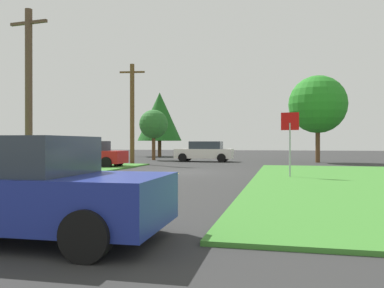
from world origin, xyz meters
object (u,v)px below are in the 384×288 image
Objects in this scene: parked_car_near_building at (90,154)px; utility_pole_near at (29,91)px; utility_pole_mid at (132,113)px; pine_tree_center at (160,117)px; oak_tree_left at (318,104)px; oak_tree_right at (154,124)px; car_behind_on_main_road at (20,187)px; stop_sign at (290,132)px; car_approaching_junction at (205,152)px.

utility_pole_near is (1.33, -7.87, 2.86)m from parked_car_near_building.
utility_pole_mid is at bearing 90.82° from utility_pole_near.
parked_car_near_building is 18.97m from pine_tree_center.
oak_tree_left reaches higher than parked_car_near_building.
oak_tree_left is 1.51× the size of oak_tree_right.
car_behind_on_main_road is 0.68× the size of oak_tree_left.
stop_sign is at bearing 14.57° from utility_pole_near.
pine_tree_center is 1.59× the size of oak_tree_right.
utility_pole_mid is (-0.17, 12.04, 0.01)m from utility_pole_near.
utility_pole_mid is (-4.40, -4.49, 2.87)m from car_approaching_junction.
utility_pole_mid reaches higher than oak_tree_left.
stop_sign is at bearing -60.61° from pine_tree_center.
utility_pole_mid is at bearing -30.95° from stop_sign.
utility_pole_near is (-4.23, -16.53, 2.86)m from car_approaching_junction.
utility_pole_mid is (-6.43, 21.05, 2.87)m from car_behind_on_main_road.
car_behind_on_main_road is 0.64× the size of utility_pole_near.
car_behind_on_main_road and parked_car_near_building have the same top height.
parked_car_near_building is 0.61× the size of utility_pole_mid.
pine_tree_center reaches higher than car_behind_on_main_road.
utility_pole_mid is at bearing -80.03° from pine_tree_center.
car_approaching_junction is at bearing -55.35° from stop_sign.
car_behind_on_main_road is 1.03× the size of oak_tree_right.
utility_pole_near is 12.04m from utility_pole_mid.
oak_tree_left is 0.95× the size of pine_tree_center.
pine_tree_center is (-2.71, 26.45, 0.69)m from utility_pole_near.
pine_tree_center is at bearing 149.03° from oak_tree_left.
car_approaching_junction is (-6.41, 13.76, -1.17)m from stop_sign.
stop_sign is 11.12m from utility_pole_near.
oak_tree_right is at bearing 94.35° from utility_pole_mid.
oak_tree_right is at bearing -75.88° from pine_tree_center.
pine_tree_center is at bearing -50.93° from stop_sign.
utility_pole_near reaches higher than car_approaching_junction.
utility_pole_near is 1.07× the size of oak_tree_left.
pine_tree_center is (-1.38, 18.58, 3.55)m from parked_car_near_building.
car_behind_on_main_road is at bearing 95.15° from car_approaching_junction.
car_behind_on_main_road and car_approaching_junction have the same top height.
parked_car_near_building is at bearing -105.49° from utility_pole_mid.
oak_tree_right is (-0.65, 18.27, -0.55)m from utility_pole_near.
car_approaching_junction is 12.62m from pine_tree_center.
parked_car_near_building is 0.94× the size of car_approaching_junction.
parked_car_near_building is 10.67m from oak_tree_right.
oak_tree_left is (14.29, 9.18, 3.64)m from parked_car_near_building.
stop_sign is 0.61× the size of car_approaching_junction.
car_behind_on_main_road is 18.51m from parked_car_near_building.
pine_tree_center is (-8.97, 35.47, 3.55)m from car_behind_on_main_road.
parked_car_near_building is 0.61× the size of utility_pole_near.
utility_pole_near is 26.60m from pine_tree_center.
parked_car_near_building is 0.62× the size of pine_tree_center.
utility_pole_mid reaches higher than oak_tree_right.
utility_pole_near is (-10.64, -2.76, 1.69)m from stop_sign.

